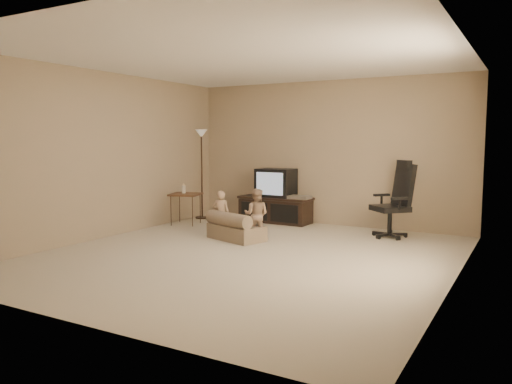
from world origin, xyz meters
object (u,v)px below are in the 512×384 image
child_sofa (234,229)px  toddler_left (221,214)px  toddler_right (256,215)px  floor_lamp (202,154)px  tv_stand (276,200)px  office_chair (394,210)px  side_table (185,194)px

child_sofa → toddler_left: 0.34m
toddler_left → toddler_right: bearing=170.5°
floor_lamp → child_sofa: floor_lamp is taller
tv_stand → floor_lamp: size_ratio=0.82×
tv_stand → toddler_left: tv_stand is taller
tv_stand → child_sofa: bearing=-81.8°
office_chair → floor_lamp: size_ratio=0.70×
side_table → toddler_right: size_ratio=0.96×
toddler_left → child_sofa: bearing=150.4°
child_sofa → toddler_left: toddler_left is taller
side_table → toddler_right: bearing=-19.2°
tv_stand → office_chair: bearing=-7.4°
child_sofa → toddler_right: (0.30, 0.14, 0.21)m
tv_stand → toddler_left: size_ratio=1.90×
office_chair → child_sofa: 2.45m
tv_stand → side_table: tv_stand is taller
office_chair → child_sofa: bearing=-101.7°
toddler_right → floor_lamp: bearing=-49.0°
floor_lamp → child_sofa: bearing=-41.9°
side_table → child_sofa: 1.70m
office_chair → floor_lamp: (-3.64, 0.09, 0.80)m
tv_stand → side_table: (-1.28, -0.97, 0.13)m
toddler_left → tv_stand: bearing=-109.8°
office_chair → floor_lamp: bearing=-137.2°
office_chair → toddler_right: bearing=-100.2°
floor_lamp → office_chair: bearing=-1.4°
side_table → floor_lamp: bearing=101.7°
office_chair → child_sofa: (-2.02, -1.37, -0.25)m
toddler_left → floor_lamp: bearing=-63.0°
floor_lamp → toddler_left: bearing=-46.0°
side_table → child_sofa: bearing=-27.1°
toddler_left → side_table: bearing=-47.0°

